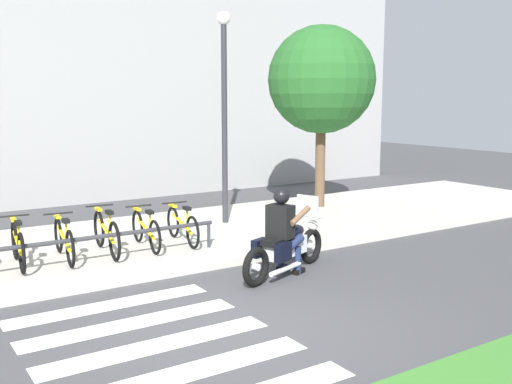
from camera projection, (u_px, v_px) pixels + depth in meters
The scene contains 17 objects.
ground_plane at pixel (231, 328), 7.39m from camera, with size 48.00×48.00×0.00m, color #424244.
sidewalk at pixel (107, 247), 11.10m from camera, with size 24.00×4.40×0.15m, color #B7B2A8.
crosswalk_stripe_1 at pixel (189, 372), 6.20m from camera, with size 2.80×0.40×0.01m, color white.
crosswalk_stripe_2 at pixel (157, 345), 6.86m from camera, with size 2.80×0.40×0.01m, color white.
crosswalk_stripe_3 at pixel (131, 324), 7.53m from camera, with size 2.80×0.40×0.01m, color white.
crosswalk_stripe_4 at pixel (109, 305), 8.19m from camera, with size 2.80×0.40×0.01m, color white.
motorcycle at pixel (286, 247), 9.58m from camera, with size 2.09×0.98×1.20m.
rider at pixel (283, 225), 9.46m from camera, with size 0.74×0.68×1.42m.
bicycle_3 at pixel (18, 245), 9.48m from camera, with size 0.48×1.60×0.78m.
bicycle_4 at pixel (64, 240), 9.88m from camera, with size 0.48×1.67×0.74m.
bicycle_5 at pixel (106, 233), 10.26m from camera, with size 0.48×1.73×0.80m.
bicycle_6 at pixel (146, 230), 10.65m from camera, with size 0.48×1.61×0.72m.
bicycle_7 at pixel (182, 225), 11.04m from camera, with size 0.48×1.60×0.72m.
bike_rack at pixel (50, 245), 9.21m from camera, with size 5.64×0.07×0.49m.
street_lamp at pixel (224, 101), 12.51m from camera, with size 0.28×0.28×4.55m.
tree_near_rack at pixel (322, 80), 14.35m from camera, with size 2.58×2.58×4.52m.
building_backdrop at pixel (26, 66), 15.27m from camera, with size 24.00×1.20×7.20m, color #989898.
Camera 1 is at (-3.58, -6.07, 2.82)m, focal length 42.07 mm.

